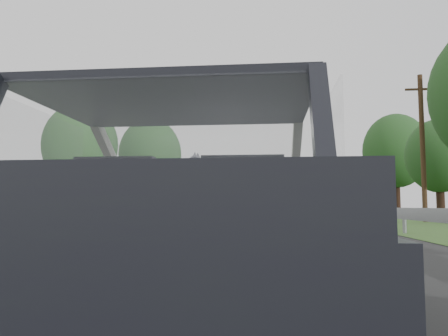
% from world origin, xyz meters
% --- Properties ---
extents(ground, '(140.00, 140.00, 0.00)m').
position_xyz_m(ground, '(0.00, 0.00, 0.00)').
color(ground, '#2A2A2A').
rests_on(ground, ground).
extents(subject_car, '(1.80, 4.00, 1.45)m').
position_xyz_m(subject_car, '(0.00, 0.00, 0.72)').
color(subject_car, '#212329').
rests_on(subject_car, ground).
extents(dashboard, '(1.58, 0.45, 0.30)m').
position_xyz_m(dashboard, '(0.00, 0.62, 0.85)').
color(dashboard, black).
rests_on(dashboard, subject_car).
extents(driver_seat, '(0.50, 0.72, 0.42)m').
position_xyz_m(driver_seat, '(-0.40, -0.29, 0.88)').
color(driver_seat, '#22222B').
rests_on(driver_seat, subject_car).
extents(passenger_seat, '(0.50, 0.72, 0.42)m').
position_xyz_m(passenger_seat, '(0.40, -0.29, 0.88)').
color(passenger_seat, '#22222B').
rests_on(passenger_seat, subject_car).
extents(steering_wheel, '(0.36, 0.36, 0.04)m').
position_xyz_m(steering_wheel, '(-0.40, 0.33, 0.92)').
color(steering_wheel, black).
rests_on(steering_wheel, dashboard).
extents(cat, '(0.59, 0.31, 0.25)m').
position_xyz_m(cat, '(0.16, 0.65, 1.08)').
color(cat, gray).
rests_on(cat, dashboard).
extents(guardrail, '(0.05, 90.00, 0.32)m').
position_xyz_m(guardrail, '(4.30, 10.00, 0.58)').
color(guardrail, gray).
rests_on(guardrail, ground).
extents(other_car, '(2.41, 4.37, 1.36)m').
position_xyz_m(other_car, '(-0.84, 19.98, 0.68)').
color(other_car, silver).
rests_on(other_car, ground).
extents(highway_sign, '(0.37, 0.91, 2.32)m').
position_xyz_m(highway_sign, '(5.28, 22.96, 1.16)').
color(highway_sign, '#146B22').
rests_on(highway_sign, ground).
extents(utility_pole, '(0.24, 0.24, 7.40)m').
position_xyz_m(utility_pole, '(8.22, 19.43, 3.70)').
color(utility_pole, '#3C2418').
rests_on(utility_pole, ground).
extents(tree_2, '(5.15, 5.15, 5.87)m').
position_xyz_m(tree_2, '(10.79, 24.30, 2.94)').
color(tree_2, '#22501C').
rests_on(tree_2, ground).
extents(tree_3, '(8.07, 8.07, 9.28)m').
position_xyz_m(tree_3, '(12.61, 39.51, 4.64)').
color(tree_3, '#22501C').
rests_on(tree_3, ground).
extents(tree_5, '(6.20, 6.20, 7.14)m').
position_xyz_m(tree_5, '(-11.38, 23.49, 3.57)').
color(tree_5, '#22501C').
rests_on(tree_5, ground).
extents(tree_6, '(5.21, 5.21, 7.56)m').
position_xyz_m(tree_6, '(-8.86, 30.82, 3.78)').
color(tree_6, '#22501C').
rests_on(tree_6, ground).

